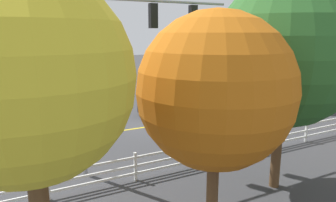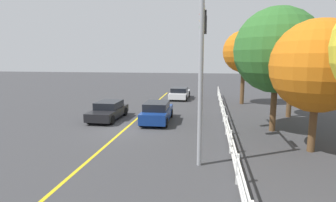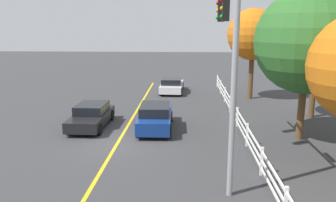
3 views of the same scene
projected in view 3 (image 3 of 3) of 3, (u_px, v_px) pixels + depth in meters
name	position (u px, v px, depth m)	size (l,w,h in m)	color
ground_plane	(118.00, 142.00, 16.93)	(120.00, 120.00, 0.00)	#38383A
lane_center_stripe	(131.00, 120.00, 20.82)	(28.00, 0.16, 0.01)	gold
signal_assembly	(228.00, 41.00, 12.43)	(6.83, 0.38, 7.41)	gray
car_0	(172.00, 85.00, 29.47)	(4.51, 2.04, 1.26)	silver
car_1	(155.00, 117.00, 18.91)	(4.46, 1.96, 1.45)	navy
car_2	(91.00, 116.00, 19.39)	(4.33, 1.91, 1.32)	black
white_rail_fence	(237.00, 117.00, 19.38)	(26.10, 0.10, 1.15)	white
tree_0	(318.00, 38.00, 20.44)	(4.03, 4.03, 7.01)	brown
tree_1	(307.00, 42.00, 16.31)	(5.12, 5.12, 7.53)	brown
tree_4	(253.00, 35.00, 25.97)	(3.99, 3.99, 7.07)	brown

